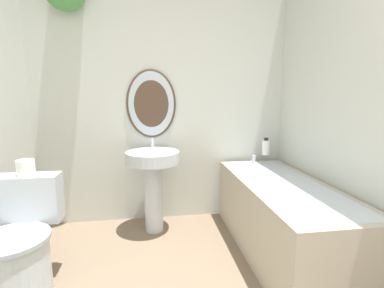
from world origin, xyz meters
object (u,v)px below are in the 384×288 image
object	(u,v)px
pedestal_sink	(153,175)
toilet_paper_roll	(26,168)
bathtub	(282,217)
shampoo_bottle	(266,147)
toilet	(19,252)

from	to	relation	value
pedestal_sink	toilet_paper_roll	distance (m)	1.01
bathtub	shampoo_bottle	bearing A→B (deg)	79.23
toilet	toilet_paper_roll	size ratio (longest dim) A/B	6.52
pedestal_sink	shampoo_bottle	distance (m)	1.14
shampoo_bottle	toilet_paper_roll	world-z (taller)	shampoo_bottle
toilet	bathtub	distance (m)	1.82
toilet	pedestal_sink	xyz separation A→B (m)	(0.82, 0.75, 0.23)
shampoo_bottle	toilet_paper_roll	distance (m)	2.05
toilet	toilet_paper_roll	xyz separation A→B (m)	(-0.00, 0.21, 0.47)
bathtub	shampoo_bottle	xyz separation A→B (m)	(0.13, 0.66, 0.43)
toilet	pedestal_sink	bearing A→B (deg)	42.48
toilet	pedestal_sink	world-z (taller)	pedestal_sink
pedestal_sink	bathtub	size ratio (longest dim) A/B	0.56
bathtub	toilet	bearing A→B (deg)	-172.79
toilet_paper_roll	pedestal_sink	bearing A→B (deg)	33.48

